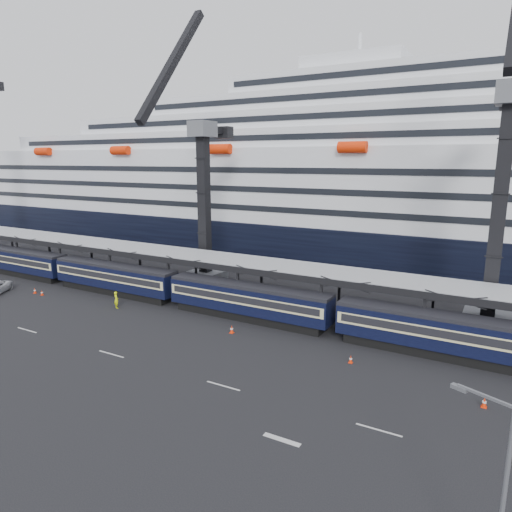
# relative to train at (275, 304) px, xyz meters

# --- Properties ---
(ground) EXTENTS (260.00, 260.00, 0.00)m
(ground) POSITION_rel_train_xyz_m (4.65, -10.00, -2.20)
(ground) COLOR black
(ground) RESTS_ON ground
(lane_markings) EXTENTS (111.00, 4.27, 0.02)m
(lane_markings) POSITION_rel_train_xyz_m (12.80, -15.23, -2.19)
(lane_markings) COLOR beige
(lane_markings) RESTS_ON ground
(train) EXTENTS (133.05, 3.00, 4.05)m
(train) POSITION_rel_train_xyz_m (0.00, 0.00, 0.00)
(train) COLOR black
(train) RESTS_ON ground
(canopy) EXTENTS (130.00, 6.25, 5.53)m
(canopy) POSITION_rel_train_xyz_m (4.65, 4.00, 3.05)
(canopy) COLOR #919499
(canopy) RESTS_ON ground
(cruise_ship) EXTENTS (214.09, 28.84, 34.00)m
(cruise_ship) POSITION_rel_train_xyz_m (3.57, 35.99, 10.14)
(cruise_ship) COLOR black
(cruise_ship) RESTS_ON ground
(crane_dark_near) EXTENTS (4.50, 17.75, 35.08)m
(crane_dark_near) POSITION_rel_train_xyz_m (-15.35, 8.59, 9.73)
(crane_dark_near) COLOR #54565C
(crane_dark_near) RESTS_ON ground
(crane_dark_mid) EXTENTS (4.50, 18.24, 39.64)m
(crane_dark_mid) POSITION_rel_train_xyz_m (19.65, 7.59, 11.16)
(crane_dark_mid) COLOR #54565C
(crane_dark_mid) RESTS_ON ground
(worker) EXTENTS (0.87, 0.75, 2.01)m
(worker) POSITION_rel_train_xyz_m (-18.70, -4.32, -1.20)
(worker) COLOR #E3F40C
(worker) RESTS_ON ground
(street_lamp) EXTENTS (2.38, 1.14, 8.32)m
(street_lamp) POSITION_rel_train_xyz_m (21.31, -23.14, 2.57)
(street_lamp) COLOR slate
(street_lamp) RESTS_ON ground
(traffic_cone_a) EXTENTS (0.36, 0.36, 0.72)m
(traffic_cone_a) POSITION_rel_train_xyz_m (-32.60, -5.15, -1.85)
(traffic_cone_a) COLOR #F62E07
(traffic_cone_a) RESTS_ON ground
(traffic_cone_b) EXTENTS (0.34, 0.34, 0.68)m
(traffic_cone_b) POSITION_rel_train_xyz_m (-30.98, -5.29, -1.87)
(traffic_cone_b) COLOR #F62E07
(traffic_cone_b) RESTS_ON ground
(traffic_cone_c) EXTENTS (0.41, 0.41, 0.82)m
(traffic_cone_c) POSITION_rel_train_xyz_m (-2.66, -4.37, -1.80)
(traffic_cone_c) COLOR #F62E07
(traffic_cone_c) RESTS_ON ground
(traffic_cone_d) EXTENTS (0.35, 0.35, 0.70)m
(traffic_cone_d) POSITION_rel_train_xyz_m (9.94, -5.21, -1.86)
(traffic_cone_d) COLOR #F62E07
(traffic_cone_d) RESTS_ON ground
(traffic_cone_e) EXTENTS (0.38, 0.38, 0.77)m
(traffic_cone_e) POSITION_rel_train_xyz_m (20.39, -7.58, -1.82)
(traffic_cone_e) COLOR #F62E07
(traffic_cone_e) RESTS_ON ground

